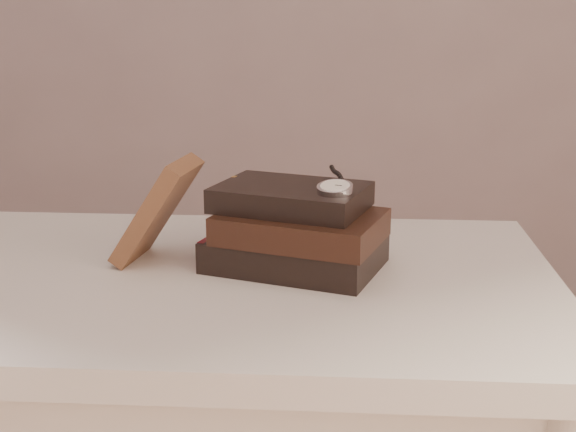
{
  "coord_description": "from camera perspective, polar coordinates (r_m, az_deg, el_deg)",
  "views": [
    {
      "loc": [
        0.2,
        -0.68,
        1.12
      ],
      "look_at": [
        0.12,
        0.39,
        0.82
      ],
      "focal_mm": 49.4,
      "sensor_mm": 36.0,
      "label": 1
    }
  ],
  "objects": [
    {
      "name": "book_stack",
      "position": [
        1.11,
        0.58,
        -1.03
      ],
      "size": [
        0.27,
        0.23,
        0.12
      ],
      "color": "black",
      "rests_on": "table"
    },
    {
      "name": "table",
      "position": [
        1.15,
        -6.37,
        -8.44
      ],
      "size": [
        1.0,
        0.6,
        0.75
      ],
      "color": "beige",
      "rests_on": "ground"
    },
    {
      "name": "pocket_watch",
      "position": [
        1.07,
        3.42,
        2.14
      ],
      "size": [
        0.06,
        0.15,
        0.02
      ],
      "color": "silver",
      "rests_on": "book_stack"
    },
    {
      "name": "journal",
      "position": [
        1.15,
        -9.41,
        0.4
      ],
      "size": [
        0.13,
        0.12,
        0.15
      ],
      "primitive_type": "cube",
      "rotation": [
        0.0,
        0.59,
        -0.16
      ],
      "color": "#482B1C",
      "rests_on": "table"
    },
    {
      "name": "eyeglasses",
      "position": [
        1.21,
        -1.74,
        0.91
      ],
      "size": [
        0.13,
        0.14,
        0.05
      ],
      "color": "silver",
      "rests_on": "book_stack"
    }
  ]
}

